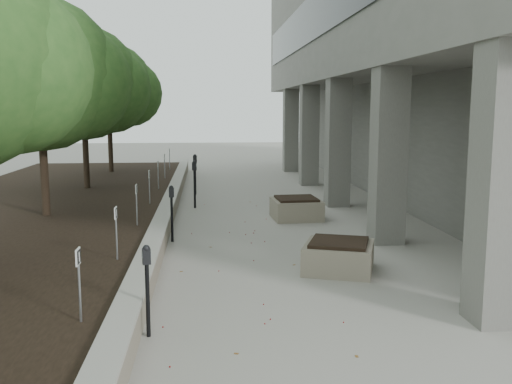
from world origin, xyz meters
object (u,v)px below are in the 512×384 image
planter_back (296,208)px  planter_front (339,256)px  crabapple_tree_3 (41,107)px  crabapple_tree_4 (84,107)px  crabapple_tree_5 (109,107)px  parking_meter_5 (195,174)px  parking_meter_4 (195,184)px  parking_meter_2 (147,291)px  parking_meter_3 (172,214)px

planter_back → planter_front: bearing=-90.1°
crabapple_tree_3 → crabapple_tree_4: bearing=90.0°
crabapple_tree_5 → parking_meter_5: 6.07m
planter_back → crabapple_tree_3: bearing=-171.7°
crabapple_tree_3 → planter_front: (6.57, -4.21, -2.82)m
crabapple_tree_5 → planter_back: 11.52m
crabapple_tree_3 → parking_meter_4: bearing=38.8°
crabapple_tree_4 → planter_back: size_ratio=4.15×
crabapple_tree_4 → planter_back: crabapple_tree_4 is taller
crabapple_tree_5 → parking_meter_2: bearing=-79.2°
crabapple_tree_5 → parking_meter_3: crabapple_tree_5 is taller
crabapple_tree_3 → crabapple_tree_5: (0.00, 10.00, 0.00)m
parking_meter_2 → parking_meter_5: bearing=75.4°
crabapple_tree_3 → planter_back: 7.21m
parking_meter_3 → planter_front: size_ratio=1.05×
crabapple_tree_3 → crabapple_tree_5: size_ratio=1.00×
parking_meter_4 → parking_meter_2: bearing=-74.9°
crabapple_tree_3 → planter_front: 8.30m
crabapple_tree_4 → parking_meter_3: bearing=-63.5°
parking_meter_4 → crabapple_tree_3: bearing=-123.6°
crabapple_tree_4 → planter_front: bearing=-54.5°
planter_front → planter_back: 5.17m
crabapple_tree_3 → parking_meter_4: crabapple_tree_3 is taller
crabapple_tree_4 → crabapple_tree_5: bearing=90.0°
parking_meter_2 → parking_meter_4: parking_meter_4 is taller
parking_meter_4 → planter_front: size_ratio=1.18×
crabapple_tree_3 → parking_meter_2: 8.18m
crabapple_tree_3 → parking_meter_3: bearing=-25.0°
parking_meter_4 → crabapple_tree_4: bearing=168.8°
parking_meter_4 → parking_meter_5: parking_meter_4 is taller
planter_back → parking_meter_3: bearing=-143.2°
crabapple_tree_5 → planter_back: crabapple_tree_5 is taller
crabapple_tree_4 → parking_meter_5: size_ratio=3.73×
parking_meter_3 → parking_meter_5: bearing=79.5°
parking_meter_5 → planter_back: (2.91, -4.83, -0.42)m
crabapple_tree_3 → crabapple_tree_5: bearing=90.0°
planter_front → parking_meter_2: bearing=-139.1°
parking_meter_2 → parking_meter_4: bearing=74.7°
parking_meter_2 → planter_front: (3.32, 2.88, -0.35)m
parking_meter_3 → planter_front: bearing=-46.4°
planter_back → crabapple_tree_5: bearing=126.0°
crabapple_tree_5 → planter_back: bearing=-54.0°
parking_meter_2 → crabapple_tree_3: bearing=101.8°
parking_meter_5 → planter_back: 5.66m
parking_meter_3 → parking_meter_4: bearing=77.1°
crabapple_tree_5 → parking_meter_5: crabapple_tree_5 is taller
parking_meter_4 → planter_back: (2.88, -2.00, -0.44)m
crabapple_tree_5 → parking_meter_4: crabapple_tree_5 is taller
planter_back → parking_meter_5: bearing=121.1°
parking_meter_3 → planter_front: parking_meter_3 is taller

